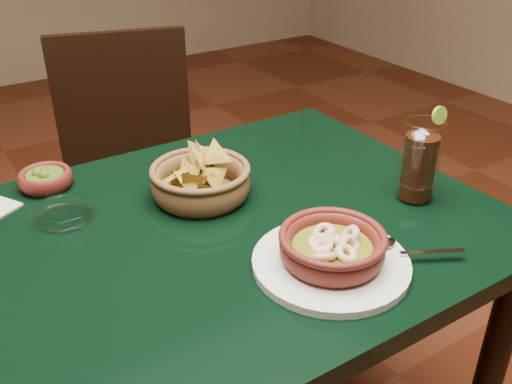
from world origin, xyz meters
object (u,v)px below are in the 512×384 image
dining_chair (134,177)px  shrimp_plate (332,251)px  chip_basket (200,181)px  dining_table (190,278)px  cola_drink (419,162)px

dining_chair → shrimp_plate: 0.96m
shrimp_plate → chip_basket: (-0.07, 0.33, 0.01)m
dining_table → cola_drink: bearing=-15.5°
dining_table → cola_drink: (0.46, -0.13, 0.18)m
dining_table → chip_basket: 0.20m
dining_chair → shrimp_plate: bearing=-89.6°
cola_drink → chip_basket: bearing=146.7°
dining_chair → shrimp_plate: dining_chair is taller
dining_table → chip_basket: chip_basket is taller
dining_chair → cola_drink: (0.30, -0.83, 0.32)m
shrimp_plate → cola_drink: bearing=17.2°
shrimp_plate → chip_basket: bearing=102.4°
dining_chair → cola_drink: 0.94m
chip_basket → cola_drink: size_ratio=1.23×
dining_table → shrimp_plate: 0.30m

